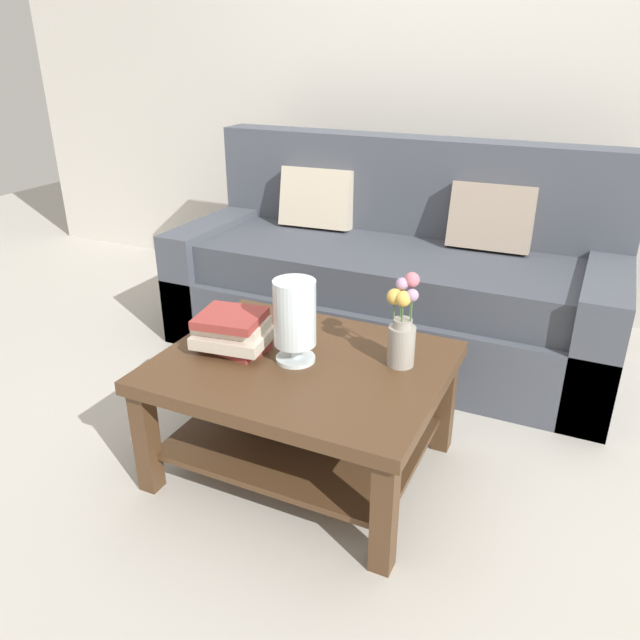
{
  "coord_description": "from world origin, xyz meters",
  "views": [
    {
      "loc": [
        0.89,
        -2.1,
        1.51
      ],
      "look_at": [
        -0.0,
        -0.2,
        0.56
      ],
      "focal_mm": 34.69,
      "sensor_mm": 36.0,
      "label": 1
    }
  ],
  "objects_px": {
    "couch": "(392,280)",
    "book_stack_main": "(232,331)",
    "glass_hurricane_vase": "(295,316)",
    "coffee_table": "(301,392)",
    "flower_pitcher": "(402,328)"
  },
  "relations": [
    {
      "from": "couch",
      "to": "glass_hurricane_vase",
      "type": "xyz_separation_m",
      "value": [
        0.03,
        -1.17,
        0.27
      ]
    },
    {
      "from": "coffee_table",
      "to": "glass_hurricane_vase",
      "type": "height_order",
      "value": "glass_hurricane_vase"
    },
    {
      "from": "couch",
      "to": "coffee_table",
      "type": "distance_m",
      "value": 1.16
    },
    {
      "from": "book_stack_main",
      "to": "glass_hurricane_vase",
      "type": "bearing_deg",
      "value": 4.16
    },
    {
      "from": "flower_pitcher",
      "to": "couch",
      "type": "bearing_deg",
      "value": 110.32
    },
    {
      "from": "book_stack_main",
      "to": "flower_pitcher",
      "type": "bearing_deg",
      "value": 13.98
    },
    {
      "from": "coffee_table",
      "to": "flower_pitcher",
      "type": "distance_m",
      "value": 0.45
    },
    {
      "from": "couch",
      "to": "book_stack_main",
      "type": "height_order",
      "value": "couch"
    },
    {
      "from": "couch",
      "to": "glass_hurricane_vase",
      "type": "bearing_deg",
      "value": -88.31
    },
    {
      "from": "flower_pitcher",
      "to": "glass_hurricane_vase",
      "type": "bearing_deg",
      "value": -159.4
    },
    {
      "from": "book_stack_main",
      "to": "flower_pitcher",
      "type": "xyz_separation_m",
      "value": [
        0.6,
        0.15,
        0.07
      ]
    },
    {
      "from": "coffee_table",
      "to": "book_stack_main",
      "type": "xyz_separation_m",
      "value": [
        -0.27,
        -0.03,
        0.21
      ]
    },
    {
      "from": "book_stack_main",
      "to": "glass_hurricane_vase",
      "type": "distance_m",
      "value": 0.27
    },
    {
      "from": "glass_hurricane_vase",
      "to": "flower_pitcher",
      "type": "relative_size",
      "value": 0.9
    },
    {
      "from": "glass_hurricane_vase",
      "to": "coffee_table",
      "type": "bearing_deg",
      "value": 26.2
    }
  ]
}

